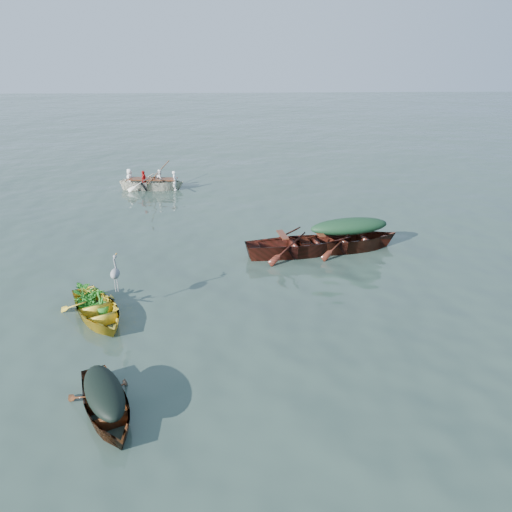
{
  "coord_description": "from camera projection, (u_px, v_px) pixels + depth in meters",
  "views": [
    {
      "loc": [
        -0.56,
        -11.28,
        6.01
      ],
      "look_at": [
        0.11,
        2.08,
        0.5
      ],
      "focal_mm": 35.0,
      "sensor_mm": 36.0,
      "label": 1
    }
  ],
  "objects": [
    {
      "name": "open_wooden_boat",
      "position": [
        300.0,
        255.0,
        15.88
      ],
      "size": [
        5.0,
        2.25,
        1.15
      ],
      "primitive_type": "imported",
      "rotation": [
        0.0,
        0.0,
        1.73
      ],
      "color": "#4F1B13",
      "rests_on": "ground"
    },
    {
      "name": "yellow_dinghy",
      "position": [
        98.0,
        318.0,
        12.1
      ],
      "size": [
        2.78,
        3.41,
        0.85
      ],
      "primitive_type": "imported",
      "rotation": [
        0.0,
        0.0,
        0.53
      ],
      "color": "gold",
      "rests_on": "ground"
    },
    {
      "name": "oars",
      "position": [
        152.0,
        179.0,
        23.15
      ],
      "size": [
        0.88,
        2.65,
        0.06
      ],
      "primitive_type": null,
      "rotation": [
        0.0,
        0.0,
        1.46
      ],
      "color": "brown",
      "rests_on": "rowed_boat"
    },
    {
      "name": "heron",
      "position": [
        116.0,
        279.0,
        12.08
      ],
      "size": [
        0.44,
        0.49,
        0.92
      ],
      "primitive_type": null,
      "rotation": [
        0.0,
        0.0,
        0.53
      ],
      "color": "gray",
      "rests_on": "yellow_dinghy"
    },
    {
      "name": "ground",
      "position": [
        256.0,
        305.0,
        12.73
      ],
      "size": [
        140.0,
        140.0,
        0.0
      ],
      "primitive_type": "plane",
      "color": "#304339",
      "rests_on": "ground"
    },
    {
      "name": "rowers",
      "position": [
        151.0,
        171.0,
        23.02
      ],
      "size": [
        3.02,
        1.44,
        0.76
      ],
      "primitive_type": "imported",
      "rotation": [
        0.0,
        0.0,
        1.46
      ],
      "color": "white",
      "rests_on": "rowed_boat"
    },
    {
      "name": "thwart_benches",
      "position": [
        300.0,
        237.0,
        15.65
      ],
      "size": [
        2.53,
        1.27,
        0.04
      ],
      "primitive_type": null,
      "rotation": [
        0.0,
        0.0,
        1.73
      ],
      "color": "#4C1F11",
      "rests_on": "open_wooden_boat"
    },
    {
      "name": "green_tarp_boat",
      "position": [
        347.0,
        250.0,
        16.24
      ],
      "size": [
        4.92,
        2.35,
        1.13
      ],
      "primitive_type": "imported",
      "rotation": [
        0.0,
        0.0,
        1.76
      ],
      "color": "#4D1912",
      "rests_on": "ground"
    },
    {
      "name": "dinghy_weeds",
      "position": [
        89.0,
        283.0,
        12.26
      ],
      "size": [
        1.06,
        1.13,
        0.6
      ],
      "primitive_type": "imported",
      "rotation": [
        0.0,
        0.0,
        0.53
      ],
      "color": "#1F721D",
      "rests_on": "yellow_dinghy"
    },
    {
      "name": "green_tarp_cover",
      "position": [
        349.0,
        226.0,
        15.93
      ],
      "size": [
        2.71,
        1.29,
        0.52
      ],
      "primitive_type": "ellipsoid",
      "rotation": [
        0.0,
        0.0,
        1.76
      ],
      "color": "#153320",
      "rests_on": "green_tarp_boat"
    },
    {
      "name": "dark_covered_boat",
      "position": [
        107.0,
        415.0,
        8.9
      ],
      "size": [
        2.32,
        3.25,
        0.72
      ],
      "primitive_type": "imported",
      "rotation": [
        0.0,
        0.0,
        0.44
      ],
      "color": "#421F0F",
      "rests_on": "ground"
    },
    {
      "name": "dark_tarp_cover",
      "position": [
        104.0,
        389.0,
        8.68
      ],
      "size": [
        1.28,
        1.79,
        0.4
      ],
      "primitive_type": "ellipsoid",
      "rotation": [
        0.0,
        0.0,
        0.44
      ],
      "color": "black",
      "rests_on": "dark_covered_boat"
    },
    {
      "name": "rowed_boat",
      "position": [
        153.0,
        189.0,
        23.35
      ],
      "size": [
        4.28,
        1.7,
        0.99
      ],
      "primitive_type": "imported",
      "rotation": [
        0.0,
        0.0,
        1.46
      ],
      "color": "white",
      "rests_on": "ground"
    }
  ]
}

